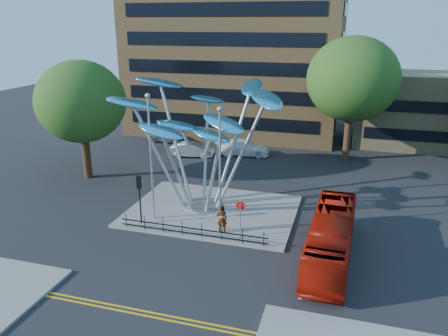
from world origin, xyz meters
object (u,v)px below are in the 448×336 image
(parked_car_mid, at_px, (192,150))
(street_lamp_right, at_px, (220,159))
(leaf_sculpture, at_px, (200,117))
(parked_car_left, at_px, (166,136))
(pedestrian, at_px, (222,219))
(parked_car_right, at_px, (243,147))
(tree_right, at_px, (353,79))
(red_bus, at_px, (331,238))
(street_lamp_left, at_px, (150,147))
(tree_left, at_px, (81,102))
(traffic_light_island, at_px, (139,190))
(no_entry_sign_island, at_px, (241,213))

(parked_car_mid, bearing_deg, street_lamp_right, -162.25)
(leaf_sculpture, height_order, parked_car_left, leaf_sculpture)
(pedestrian, bearing_deg, parked_car_right, -97.28)
(street_lamp_right, xyz_separation_m, pedestrian, (0.17, -0.19, -4.01))
(parked_car_right, bearing_deg, pedestrian, -177.07)
(pedestrian, height_order, parked_car_mid, pedestrian)
(tree_right, relative_size, red_bus, 1.23)
(leaf_sculpture, xyz_separation_m, parked_car_right, (-0.31, 13.93, -6.07))
(leaf_sculpture, height_order, street_lamp_right, leaf_sculpture)
(street_lamp_left, relative_size, parked_car_mid, 1.95)
(leaf_sculpture, relative_size, street_lamp_left, 1.45)
(street_lamp_left, relative_size, street_lamp_right, 1.06)
(tree_right, relative_size, pedestrian, 6.46)
(tree_left, bearing_deg, parked_car_right, 42.37)
(pedestrian, bearing_deg, leaf_sculpture, -71.67)
(street_lamp_right, distance_m, parked_car_left, 24.03)
(parked_car_right, bearing_deg, tree_right, -89.14)
(street_lamp_left, bearing_deg, parked_car_mid, 100.33)
(tree_left, height_order, leaf_sculpture, tree_left)
(traffic_light_island, distance_m, pedestrian, 5.88)
(street_lamp_right, relative_size, parked_car_left, 1.93)
(traffic_light_island, relative_size, parked_car_mid, 0.76)
(parked_car_mid, bearing_deg, tree_left, 133.03)
(leaf_sculpture, xyz_separation_m, red_bus, (9.74, -5.04, -5.50))
(tree_right, height_order, traffic_light_island, tree_right)
(tree_right, distance_m, no_entry_sign_island, 21.31)
(street_lamp_right, distance_m, parked_car_mid, 17.92)
(tree_right, height_order, parked_car_right, tree_right)
(leaf_sculpture, relative_size, street_lamp_right, 1.53)
(parked_car_left, bearing_deg, pedestrian, -142.44)
(street_lamp_right, distance_m, traffic_light_island, 6.05)
(tree_right, height_order, street_lamp_left, tree_right)
(parked_car_left, bearing_deg, parked_car_right, -98.57)
(leaf_sculpture, bearing_deg, pedestrian, -54.67)
(pedestrian, distance_m, parked_car_left, 23.88)
(leaf_sculpture, xyz_separation_m, street_lamp_left, (-2.43, -3.18, -1.52))
(traffic_light_island, xyz_separation_m, parked_car_mid, (-2.25, 16.06, -1.87))
(street_lamp_right, relative_size, pedestrian, 4.43)
(tree_left, distance_m, parked_car_left, 14.47)
(traffic_light_island, height_order, pedestrian, traffic_light_island)
(traffic_light_island, distance_m, red_bus, 12.76)
(tree_left, height_order, street_lamp_left, tree_left)
(pedestrian, bearing_deg, tree_right, -127.89)
(street_lamp_right, bearing_deg, parked_car_right, 99.27)
(tree_right, bearing_deg, parked_car_mid, -167.30)
(tree_right, bearing_deg, street_lamp_right, -111.54)
(no_entry_sign_island, relative_size, red_bus, 0.25)
(red_bus, bearing_deg, tree_right, 91.07)
(parked_car_mid, bearing_deg, no_entry_sign_island, -158.76)
(tree_right, relative_size, street_lamp_right, 1.46)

